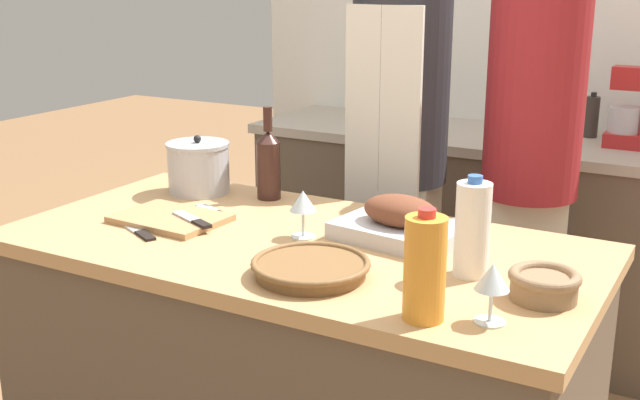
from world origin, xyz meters
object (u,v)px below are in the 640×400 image
mixing_bowl (544,284)px  knife_bread (193,220)px  knife_paring (213,211)px  wine_glass_right (305,203)px  milk_jug (472,229)px  wicker_basket (311,267)px  juice_jug (425,268)px  condiment_bottle_extra (534,115)px  person_cook_aproned (399,142)px  person_cook_guest (531,153)px  wine_glass_left (492,280)px  stand_mixer (633,114)px  roasting_pan (400,223)px  condiment_bottle_tall (592,117)px  condiment_bottle_short (402,111)px  stock_pot (199,167)px  cutting_board (170,218)px  knife_chef (137,230)px  wine_bottle_green (269,163)px

mixing_bowl → knife_bread: size_ratio=0.90×
knife_paring → wine_glass_right: bearing=-11.1°
milk_jug → knife_bread: size_ratio=1.38×
wicker_basket → juice_jug: size_ratio=1.19×
knife_paring → condiment_bottle_extra: condiment_bottle_extra is taller
person_cook_aproned → person_cook_guest: 0.44m
wine_glass_left → stand_mixer: stand_mixer is taller
juice_jug → stand_mixer: 1.81m
milk_jug → knife_paring: size_ratio=1.59×
wine_glass_right → knife_paring: bearing=168.9°
roasting_pan → wicker_basket: size_ratio=1.26×
condiment_bottle_tall → condiment_bottle_short: (-0.77, -0.14, -0.02)m
wine_glass_right → roasting_pan: bearing=25.6°
wicker_basket → wine_glass_right: wine_glass_right is taller
wine_glass_left → knife_bread: bearing=167.4°
condiment_bottle_tall → person_cook_guest: bearing=-91.7°
person_cook_aproned → milk_jug: bearing=-58.6°
wine_glass_left → condiment_bottle_extra: bearing=102.5°
condiment_bottle_tall → condiment_bottle_short: condiment_bottle_tall is taller
roasting_pan → stock_pot: 0.76m
stock_pot → condiment_bottle_extra: size_ratio=1.19×
milk_jug → condiment_bottle_extra: (-0.29, 1.61, -0.01)m
stand_mixer → condiment_bottle_extra: size_ratio=1.83×
roasting_pan → cutting_board: bearing=-164.6°
cutting_board → person_cook_aproned: size_ratio=0.18×
stock_pot → wicker_basket: bearing=-34.2°
cutting_board → person_cook_aproned: 0.88m
wicker_basket → stand_mixer: stand_mixer is taller
stand_mixer → knife_chef: bearing=-121.2°
wine_glass_left → condiment_bottle_short: 1.99m
wicker_basket → condiment_bottle_extra: size_ratio=1.66×
roasting_pan → knife_bread: 0.57m
knife_bread → knife_paring: bearing=105.2°
knife_bread → person_cook_guest: (0.70, 0.85, 0.10)m
mixing_bowl → milk_jug: size_ratio=0.65×
cutting_board → condiment_bottle_short: bearing=88.6°
wine_glass_right → knife_bread: 0.33m
knife_paring → person_cook_guest: person_cook_guest is taller
roasting_pan → knife_chef: bearing=-156.4°
cutting_board → condiment_bottle_extra: size_ratio=1.84×
wine_glass_right → stand_mixer: bearing=68.6°
person_cook_guest → condiment_bottle_short: bearing=119.9°
wine_bottle_green → juice_jug: bearing=-38.2°
mixing_bowl → person_cook_aproned: (-0.72, 0.84, 0.08)m
mixing_bowl → condiment_bottle_extra: size_ratio=0.93×
cutting_board → condiment_bottle_tall: bearing=64.1°
condiment_bottle_short → stand_mixer: bearing=1.1°
milk_jug → knife_chef: milk_jug is taller
juice_jug → stock_pot: bearing=151.0°
stock_pot → knife_bread: 0.37m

